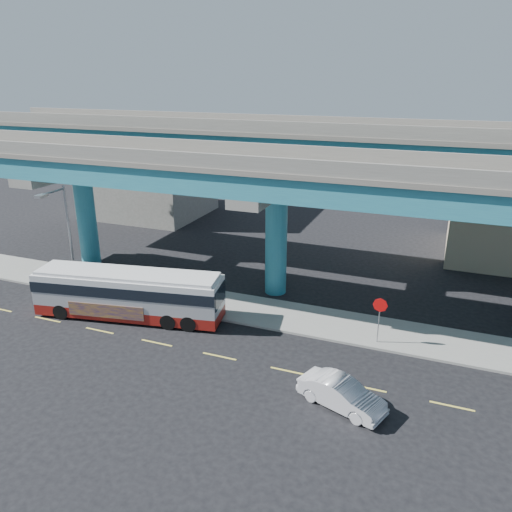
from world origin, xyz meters
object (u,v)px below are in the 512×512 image
at_px(sedan, 342,394).
at_px(parked_car, 77,270).
at_px(street_lamp, 63,225).
at_px(stop_sign, 380,310).
at_px(transit_bus, 129,293).

relative_size(sedan, parked_car, 1.20).
bearing_deg(street_lamp, sedan, -15.48).
xyz_separation_m(sedan, street_lamp, (-20.44, 5.66, 4.33)).
bearing_deg(parked_car, street_lamp, -166.76).
bearing_deg(street_lamp, stop_sign, 1.98).
xyz_separation_m(transit_bus, sedan, (14.48, -4.19, -0.99)).
height_order(transit_bus, stop_sign, transit_bus).
relative_size(transit_bus, stop_sign, 4.43).
height_order(sedan, street_lamp, street_lamp).
relative_size(street_lamp, stop_sign, 2.71).
height_order(sedan, parked_car, sedan).
height_order(parked_car, street_lamp, street_lamp).
bearing_deg(transit_bus, sedan, -26.49).
bearing_deg(parked_car, sedan, -127.72).
bearing_deg(parked_car, transit_bus, -134.70).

